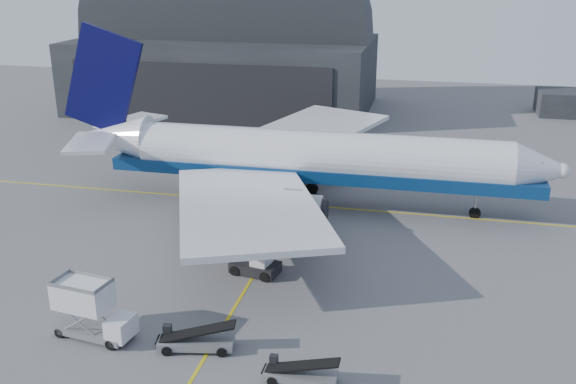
% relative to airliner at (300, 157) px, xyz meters
% --- Properties ---
extents(ground, '(200.00, 200.00, 0.00)m').
position_rel_airliner_xyz_m(ground, '(-0.34, -20.36, -5.21)').
color(ground, '#565659').
rests_on(ground, ground).
extents(taxi_lines, '(80.00, 42.12, 0.02)m').
position_rel_airliner_xyz_m(taxi_lines, '(-0.34, -7.70, -5.20)').
color(taxi_lines, gold).
rests_on(taxi_lines, ground).
extents(hangar, '(50.00, 28.30, 28.00)m').
position_rel_airliner_xyz_m(hangar, '(-22.34, 44.58, 4.33)').
color(hangar, black).
rests_on(hangar, ground).
extents(airliner, '(53.03, 51.42, 18.61)m').
position_rel_airliner_xyz_m(airliner, '(0.00, 0.00, 0.00)').
color(airliner, white).
rests_on(airliner, ground).
extents(catering_truck, '(6.02, 2.93, 3.97)m').
position_rel_airliner_xyz_m(catering_truck, '(-8.74, -28.36, -3.20)').
color(catering_truck, slate).
rests_on(catering_truck, ground).
extents(pushback_tug, '(4.28, 2.99, 1.82)m').
position_rel_airliner_xyz_m(pushback_tug, '(-0.20, -16.75, -4.52)').
color(pushback_tug, black).
rests_on(pushback_tug, ground).
extents(belt_loader_a, '(5.42, 2.62, 2.03)m').
position_rel_airliner_xyz_m(belt_loader_a, '(-1.27, -28.31, -4.58)').
color(belt_loader_a, slate).
rests_on(belt_loader_a, ground).
extents(belt_loader_b, '(4.79, 1.71, 1.83)m').
position_rel_airliner_xyz_m(belt_loader_b, '(6.24, -30.27, -4.64)').
color(belt_loader_b, slate).
rests_on(belt_loader_b, ground).
extents(traffic_cone, '(0.41, 0.41, 0.59)m').
position_rel_airliner_xyz_m(traffic_cone, '(-4.88, -14.29, -4.93)').
color(traffic_cone, '#DA5606').
rests_on(traffic_cone, ground).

